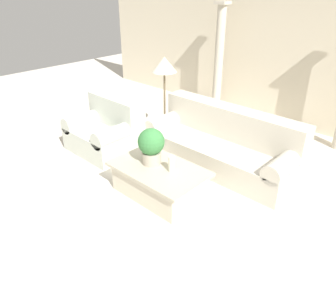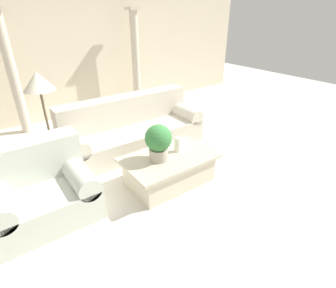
# 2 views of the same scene
# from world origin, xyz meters

# --- Properties ---
(ground_plane) EXTENTS (16.00, 16.00, 0.00)m
(ground_plane) POSITION_xyz_m (0.00, 0.00, 0.00)
(ground_plane) COLOR silver
(wall_back) EXTENTS (10.00, 0.06, 3.20)m
(wall_back) POSITION_xyz_m (0.00, 3.27, 1.60)
(wall_back) COLOR beige
(wall_back) RESTS_ON ground_plane
(sofa_long) EXTENTS (2.47, 0.94, 0.90)m
(sofa_long) POSITION_xyz_m (0.20, 0.96, 0.35)
(sofa_long) COLOR beige
(sofa_long) RESTS_ON ground_plane
(loveseat) EXTENTS (1.15, 0.94, 0.90)m
(loveseat) POSITION_xyz_m (-1.57, 0.03, 0.36)
(loveseat) COLOR beige
(loveseat) RESTS_ON ground_plane
(coffee_table) EXTENTS (1.30, 0.82, 0.43)m
(coffee_table) POSITION_xyz_m (0.07, -0.35, 0.22)
(coffee_table) COLOR beige
(coffee_table) RESTS_ON ground_plane
(potted_plant) EXTENTS (0.37, 0.37, 0.51)m
(potted_plant) POSITION_xyz_m (-0.09, -0.32, 0.71)
(potted_plant) COLOR #B2A893
(potted_plant) RESTS_ON coffee_table
(pillar_candle) EXTENTS (0.09, 0.09, 0.22)m
(pillar_candle) POSITION_xyz_m (0.25, -0.29, 0.54)
(pillar_candle) COLOR silver
(pillar_candle) RESTS_ON coffee_table
(floor_lamp) EXTENTS (0.43, 0.43, 1.52)m
(floor_lamp) POSITION_xyz_m (-1.16, 1.05, 1.32)
(floor_lamp) COLOR brown
(floor_lamp) RESTS_ON ground_plane
(column_left) EXTENTS (0.26, 0.26, 2.33)m
(column_left) POSITION_xyz_m (-1.27, 2.85, 1.19)
(column_left) COLOR beige
(column_left) RESTS_ON ground_plane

